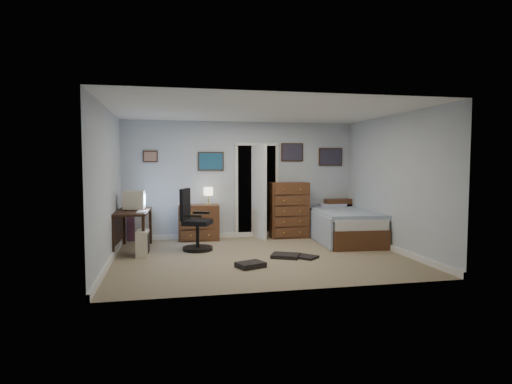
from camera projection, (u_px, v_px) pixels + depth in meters
floor at (260, 257)px, 7.40m from camera, size 5.00×4.00×0.02m
computer_desk at (128, 220)px, 7.89m from camera, size 0.67×1.31×0.74m
crt_monitor at (134, 200)px, 8.03m from camera, size 0.40×0.38×0.35m
keyboard at (142, 212)px, 7.59m from camera, size 0.17×0.40×0.02m
pc_tower at (143, 243)px, 7.43m from camera, size 0.23×0.42×0.44m
office_chair at (194, 227)px, 7.90m from camera, size 0.72×0.72×1.15m
media_stack at (131, 222)px, 8.87m from camera, size 0.17×0.17×0.79m
low_dresser at (199, 223)px, 8.92m from camera, size 0.86×0.47×0.74m
table_lamp at (208, 192)px, 8.92m from camera, size 0.20×0.20×0.36m
doorway at (254, 190)px, 9.62m from camera, size 0.96×1.12×2.05m
tall_dresser at (289, 210)px, 9.28m from camera, size 0.83×0.51×1.20m
headboard_bookcase at (344, 215)px, 9.67m from camera, size 0.90×0.26×0.80m
bed at (342, 225)px, 8.86m from camera, size 1.28×2.21×0.70m
wall_posters at (267, 157)px, 9.33m from camera, size 4.38×0.04×0.60m
floor_clutter at (276, 259)px, 7.04m from camera, size 1.53×1.03×0.08m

